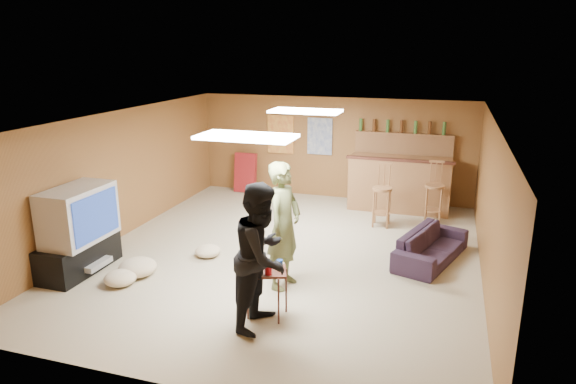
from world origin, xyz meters
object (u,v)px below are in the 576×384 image
(person_olive, at_px, (284,226))
(person_black, at_px, (262,256))
(bar_counter, at_px, (399,184))
(sofa, at_px, (431,246))
(tray_table, at_px, (267,293))
(tv_body, at_px, (78,214))

(person_olive, xyz_separation_m, person_black, (0.08, -1.06, -0.01))
(bar_counter, distance_m, sofa, 2.61)
(person_olive, distance_m, person_black, 1.07)
(tray_table, bearing_deg, person_black, -85.06)
(tv_body, height_order, sofa, tv_body)
(sofa, bearing_deg, tv_body, 130.04)
(person_olive, bearing_deg, person_black, -164.60)
(person_black, bearing_deg, bar_counter, -7.38)
(person_black, xyz_separation_m, tray_table, (-0.02, 0.20, -0.58))
(tv_body, relative_size, tray_table, 1.81)
(tv_body, relative_size, bar_counter, 0.55)
(person_olive, distance_m, tray_table, 1.04)
(bar_counter, height_order, sofa, bar_counter)
(person_black, height_order, sofa, person_black)
(person_black, bearing_deg, sofa, -30.90)
(tray_table, bearing_deg, tv_body, 172.47)
(sofa, bearing_deg, tray_table, 159.95)
(tray_table, bearing_deg, bar_counter, 77.12)
(bar_counter, bearing_deg, tv_body, -133.00)
(sofa, bearing_deg, person_black, 162.43)
(bar_counter, height_order, person_black, person_black)
(tv_body, relative_size, person_olive, 0.62)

